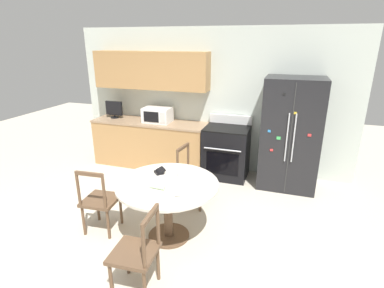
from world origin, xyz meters
TOP-DOWN VIEW (x-y plane):
  - ground_plane at (0.00, 0.00)m, footprint 14.00×14.00m
  - back_wall at (-0.30, 2.59)m, footprint 5.20×0.44m
  - kitchen_counter at (-1.09, 2.29)m, footprint 2.24×0.64m
  - refrigerator at (1.48, 2.22)m, footprint 0.92×0.74m
  - oven_range at (0.42, 2.26)m, footprint 0.78×0.68m
  - microwave at (-0.92, 2.29)m, footprint 0.51×0.36m
  - countertop_tv at (-1.87, 2.32)m, footprint 0.35×0.16m
  - dining_table at (0.13, 0.25)m, footprint 1.24×1.24m
  - dining_chair_far at (0.15, 1.13)m, footprint 0.47×0.47m
  - dining_chair_near at (0.17, -0.64)m, footprint 0.45×0.45m
  - dining_chair_left at (-0.75, 0.10)m, footprint 0.45×0.45m
  - candle_glass at (0.22, 0.46)m, footprint 0.10×0.10m
  - folded_napkin at (0.08, 0.07)m, footprint 0.18×0.06m
  - wallet at (-0.07, 0.47)m, footprint 0.17×0.17m
  - mail_stack at (0.38, 0.13)m, footprint 0.33×0.36m

SIDE VIEW (x-z plane):
  - ground_plane at x=0.00m, z-range 0.00..0.00m
  - dining_chair_far at x=0.15m, z-range -0.02..0.89m
  - dining_chair_near at x=0.17m, z-range -0.02..0.89m
  - dining_chair_left at x=-0.75m, z-range -0.02..0.89m
  - kitchen_counter at x=-1.09m, z-range 0.00..0.90m
  - oven_range at x=0.42m, z-range -0.07..1.01m
  - dining_table at x=0.13m, z-range 0.24..0.99m
  - mail_stack at x=0.38m, z-range 0.75..0.78m
  - folded_napkin at x=0.08m, z-range 0.75..0.81m
  - wallet at x=-0.07m, z-range 0.75..0.82m
  - candle_glass at x=0.22m, z-range 0.75..0.84m
  - refrigerator at x=1.48m, z-range 0.00..1.83m
  - microwave at x=-0.92m, z-range 0.90..1.17m
  - countertop_tv at x=-1.87m, z-range 0.91..1.25m
  - back_wall at x=-0.30m, z-range 0.15..2.75m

